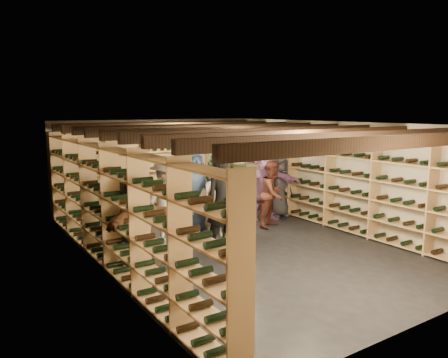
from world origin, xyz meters
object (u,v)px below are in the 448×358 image
Objects in this scene: person_8 at (273,194)px; person_6 at (192,191)px; person_9 at (168,203)px; crate_stack_left at (217,205)px; person_11 at (265,183)px; person_2 at (240,201)px; person_0 at (129,218)px; person_7 at (215,202)px; crate_stack_right at (206,215)px; person_1 at (223,203)px; person_10 at (214,191)px; crate_loose at (233,204)px; person_12 at (279,186)px; person_5 at (141,223)px.

person_6 is at bearing 137.79° from person_8.
person_8 is at bearing -8.57° from person_9.
person_11 is at bearing -36.68° from crate_stack_left.
person_2 is 0.95× the size of person_9.
person_7 is (2.06, 0.42, -0.03)m from person_0.
person_2 is (-0.15, -1.55, 0.61)m from crate_stack_right.
person_11 is (2.12, 1.39, -0.02)m from person_1.
person_0 is at bearing -143.00° from person_10.
person_11 reaches higher than person_7.
person_1 is (-2.27, -3.01, 0.84)m from crate_loose.
person_1 reaches higher than person_11.
person_11 is (1.76, 0.54, 0.16)m from person_7.
crate_loose is 0.32× the size of person_0.
person_11 is at bearing -165.56° from person_12.
crate_loose is 0.31× the size of person_5.
person_9 is at bearing 158.87° from person_8.
person_2 is 1.27m from person_6.
person_0 reaches higher than person_12.
person_6 reaches higher than person_7.
person_9 is 1.63m from person_10.
person_7 is 1.21m from person_9.
person_5 is 0.88× the size of person_6.
person_8 is at bearing -99.88° from crate_loose.
person_1 is 1.05× the size of person_10.
person_5 is at bearing -156.00° from person_12.
crate_loose is 4.78m from person_0.
person_6 is (-0.42, 1.19, 0.06)m from person_2.
person_10 reaches higher than person_12.
person_8 is at bearing -7.41° from person_10.
crate_stack_left is 0.42× the size of person_5.
person_10 is (-1.24, 0.53, 0.11)m from person_8.
person_2 is at bearing -126.24° from person_11.
crate_stack_right is at bearing 73.16° from person_1.
person_10 is (2.35, 0.91, 0.11)m from person_0.
person_10 is 0.97× the size of person_11.
crate_stack_left is 1.42m from person_6.
person_2 is 2.00m from person_11.
person_6 is (-2.17, -1.64, 0.84)m from crate_loose.
person_5 is at bearing -151.22° from person_9.
crate_stack_right is at bearing 20.61° from person_5.
person_1 is at bearing 178.53° from person_8.
person_5 is 1.10× the size of person_7.
crate_stack_left reaches higher than crate_stack_right.
person_8 reaches higher than crate_stack_left.
crate_stack_right is 1.67m from person_2.
person_8 is (1.37, 0.62, -0.10)m from person_2.
person_1 is at bearing -146.94° from person_12.
person_7 is 0.82× the size of person_11.
crate_stack_right is 0.73m from person_10.
person_0 is 0.91m from person_9.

